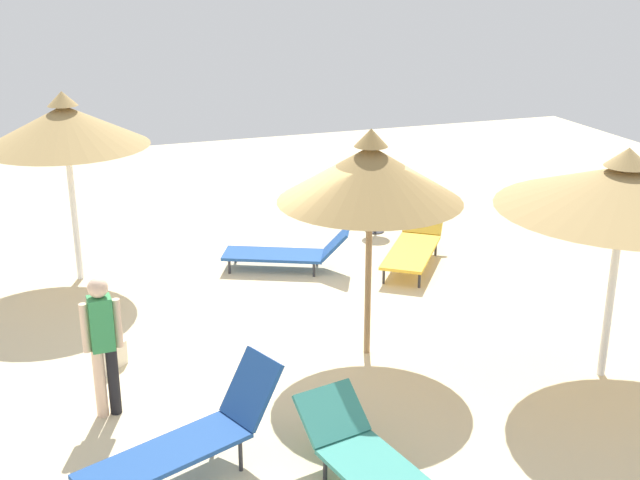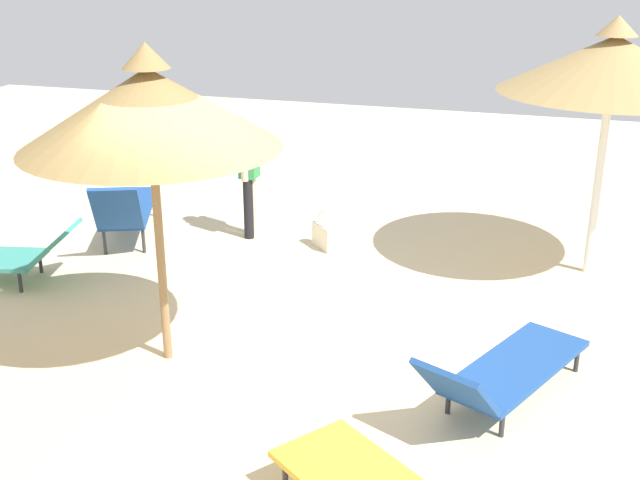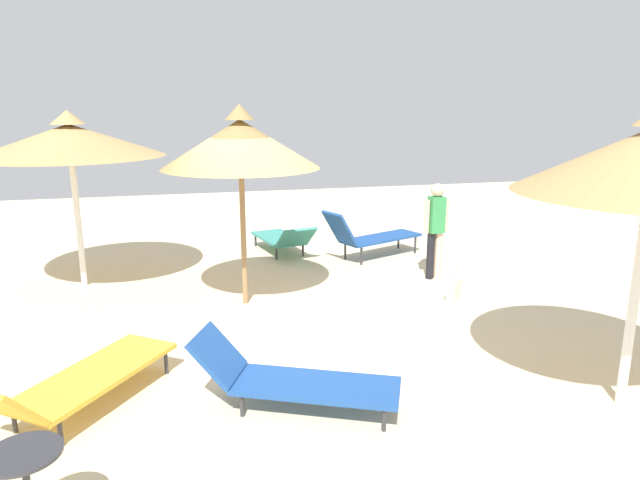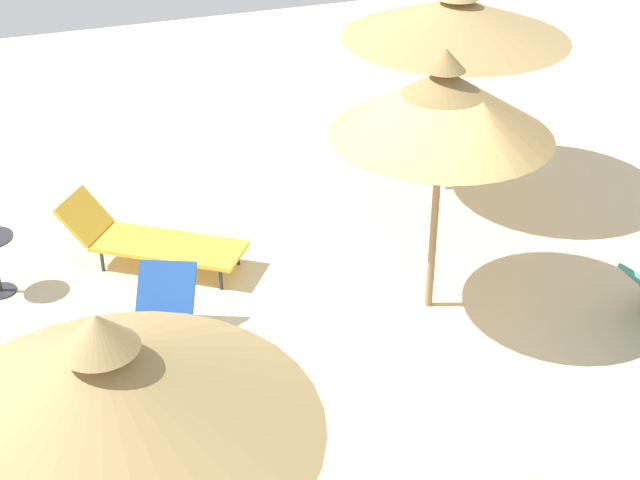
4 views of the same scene
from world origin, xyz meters
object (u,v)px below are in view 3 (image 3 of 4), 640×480
at_px(parasol_umbrella_front, 240,144).
at_px(lounge_chair_back, 290,378).
at_px(handbag, 454,288).
at_px(lounge_chair_near_right, 76,380).
at_px(person_standing_edge, 436,226).
at_px(lounge_chair_center, 370,236).
at_px(parasol_umbrella_far_right, 70,140).
at_px(lounge_chair_far_left, 283,238).

bearing_deg(parasol_umbrella_front, lounge_chair_back, 1.66).
bearing_deg(parasol_umbrella_front, handbag, 79.04).
height_order(lounge_chair_back, lounge_chair_near_right, lounge_chair_near_right).
bearing_deg(lounge_chair_back, handbag, 129.11).
relative_size(parasol_umbrella_front, handbag, 5.77).
distance_m(parasol_umbrella_front, person_standing_edge, 3.66).
height_order(lounge_chair_center, person_standing_edge, person_standing_edge).
distance_m(parasol_umbrella_far_right, lounge_chair_far_left, 4.31).
bearing_deg(lounge_chair_center, lounge_chair_far_left, -115.38).
bearing_deg(lounge_chair_far_left, parasol_umbrella_front, -22.01).
bearing_deg(parasol_umbrella_far_right, lounge_chair_back, 29.47).
xyz_separation_m(parasol_umbrella_front, lounge_chair_back, (3.12, 0.09, -2.09)).
bearing_deg(lounge_chair_center, lounge_chair_near_right, -44.83).
xyz_separation_m(parasol_umbrella_front, parasol_umbrella_far_right, (-1.50, -2.52, -0.00)).
relative_size(lounge_chair_far_left, person_standing_edge, 1.18).
relative_size(parasol_umbrella_front, lounge_chair_far_left, 1.51).
bearing_deg(person_standing_edge, lounge_chair_near_right, -59.00).
bearing_deg(lounge_chair_near_right, lounge_chair_back, 79.02).
bearing_deg(lounge_chair_near_right, parasol_umbrella_far_right, -172.43).
xyz_separation_m(lounge_chair_far_left, person_standing_edge, (2.21, 2.25, 0.61)).
distance_m(lounge_chair_near_right, person_standing_edge, 6.20).
bearing_deg(handbag, person_standing_edge, 171.93).
height_order(parasol_umbrella_front, parasol_umbrella_far_right, parasol_umbrella_front).
distance_m(parasol_umbrella_far_right, person_standing_edge, 6.12).
height_order(lounge_chair_center, lounge_chair_near_right, lounge_chair_center).
bearing_deg(person_standing_edge, lounge_chair_center, -155.24).
bearing_deg(lounge_chair_center, handbag, 11.69).
bearing_deg(parasol_umbrella_far_right, lounge_chair_center, 94.59).
distance_m(parasol_umbrella_front, lounge_chair_center, 3.80).
relative_size(lounge_chair_center, person_standing_edge, 1.31).
bearing_deg(lounge_chair_back, lounge_chair_center, 153.05).
height_order(lounge_chair_far_left, handbag, lounge_chair_far_left).
bearing_deg(person_standing_edge, parasol_umbrella_far_right, -100.16).
height_order(parasol_umbrella_front, lounge_chair_back, parasol_umbrella_front).
xyz_separation_m(parasol_umbrella_far_right, lounge_chair_far_left, (-1.16, 3.60, -2.07)).
xyz_separation_m(lounge_chair_far_left, lounge_chair_center, (0.75, 1.58, 0.13)).
bearing_deg(parasol_umbrella_far_right, lounge_chair_far_left, 107.90).
bearing_deg(person_standing_edge, lounge_chair_back, -42.15).
relative_size(lounge_chair_back, handbag, 4.14).
bearing_deg(handbag, parasol_umbrella_far_right, -110.37).
xyz_separation_m(lounge_chair_back, handbag, (-2.51, 3.08, -0.13)).
distance_m(lounge_chair_back, handbag, 3.98).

